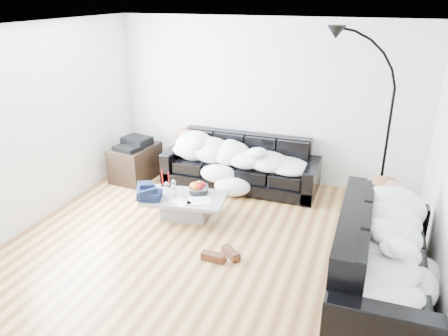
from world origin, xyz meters
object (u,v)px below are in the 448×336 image
(sofa_back, at_px, (240,163))
(coffee_table, at_px, (185,207))
(sleeper_back, at_px, (240,150))
(wine_glass_c, at_px, (175,191))
(shoes, at_px, (221,255))
(candle_right, at_px, (169,180))
(wine_glass_a, at_px, (174,185))
(candle_left, at_px, (162,178))
(stereo, at_px, (134,143))
(sofa_right, at_px, (384,256))
(av_cabinet, at_px, (135,162))
(fruit_bowl, at_px, (198,187))
(sleeper_right, at_px, (387,239))
(floor_lamp, at_px, (387,142))
(wine_glass_b, at_px, (167,188))

(sofa_back, height_order, coffee_table, sofa_back)
(sleeper_back, xyz_separation_m, wine_glass_c, (-0.52, -1.27, -0.22))
(shoes, bearing_deg, candle_right, 154.64)
(wine_glass_a, height_order, candle_left, candle_left)
(stereo, bearing_deg, sofa_right, -12.56)
(shoes, bearing_deg, stereo, 155.91)
(av_cabinet, bearing_deg, coffee_table, -31.71)
(coffee_table, height_order, wine_glass_c, wine_glass_c)
(stereo, bearing_deg, av_cabinet, 0.00)
(wine_glass_a, height_order, wine_glass_c, wine_glass_a)
(fruit_bowl, bearing_deg, candle_left, 177.61)
(sleeper_right, xyz_separation_m, coffee_table, (-2.60, 0.80, -0.49))
(sofa_back, distance_m, coffee_table, 1.37)
(floor_lamp, bearing_deg, coffee_table, -147.04)
(sleeper_back, relative_size, fruit_bowl, 7.68)
(candle_left, bearing_deg, sofa_back, 52.52)
(wine_glass_a, xyz_separation_m, wine_glass_b, (-0.06, -0.10, -0.00))
(wine_glass_a, bearing_deg, floor_lamp, 15.63)
(candle_left, xyz_separation_m, candle_right, (0.10, -0.00, -0.01))
(wine_glass_c, height_order, candle_right, candle_right)
(coffee_table, bearing_deg, wine_glass_c, -165.58)
(coffee_table, bearing_deg, av_cabinet, 143.92)
(sleeper_right, height_order, coffee_table, sleeper_right)
(sleeper_right, bearing_deg, fruit_bowl, 68.32)
(stereo, bearing_deg, candle_left, -28.66)
(wine_glass_a, bearing_deg, shoes, -40.53)
(sofa_back, relative_size, stereo, 5.58)
(candle_left, bearing_deg, fruit_bowl, -2.39)
(candle_right, bearing_deg, candle_left, 179.34)
(sofa_right, xyz_separation_m, floor_lamp, (-0.09, 1.68, 0.67))
(floor_lamp, bearing_deg, stereo, -167.97)
(wine_glass_a, relative_size, candle_left, 0.67)
(av_cabinet, bearing_deg, floor_lamp, 2.75)
(sleeper_back, xyz_separation_m, candle_right, (-0.73, -1.03, -0.19))
(sofa_right, distance_m, shoes, 1.82)
(candle_right, xyz_separation_m, stereo, (-1.02, 0.78, 0.19))
(candle_right, bearing_deg, sleeper_back, 54.84)
(wine_glass_a, height_order, floor_lamp, floor_lamp)
(wine_glass_c, relative_size, av_cabinet, 0.20)
(fruit_bowl, relative_size, candle_left, 1.06)
(sleeper_back, height_order, sleeper_right, sleeper_right)
(sofa_right, distance_m, wine_glass_b, 2.99)
(sleeper_right, height_order, wine_glass_b, sleeper_right)
(coffee_table, relative_size, fruit_bowl, 4.11)
(av_cabinet, xyz_separation_m, floor_lamp, (3.87, -0.11, 0.84))
(wine_glass_c, bearing_deg, coffee_table, 14.42)
(wine_glass_c, bearing_deg, shoes, -37.91)
(sleeper_right, bearing_deg, av_cabinet, 65.73)
(sofa_back, xyz_separation_m, wine_glass_a, (-0.61, -1.17, 0.01))
(coffee_table, bearing_deg, wine_glass_a, 152.06)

